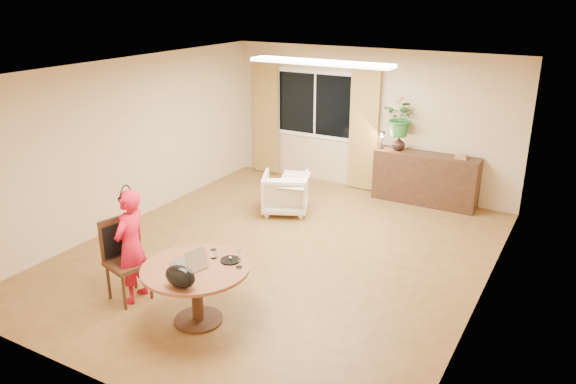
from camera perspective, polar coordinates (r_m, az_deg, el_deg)
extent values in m
plane|color=brown|center=(8.08, -0.85, -6.29)|extent=(6.50, 6.50, 0.00)
plane|color=white|center=(7.31, -0.95, 12.30)|extent=(6.50, 6.50, 0.00)
plane|color=#CCB084|center=(10.43, 8.23, 7.17)|extent=(5.50, 0.00, 5.50)
plane|color=#CCB084|center=(9.25, -15.83, 4.96)|extent=(0.00, 6.50, 6.50)
plane|color=#CCB084|center=(6.71, 19.81, -1.08)|extent=(0.00, 6.50, 6.50)
cube|color=white|center=(10.82, 2.78, 8.89)|extent=(1.70, 0.02, 1.30)
cube|color=black|center=(10.81, 2.75, 8.88)|extent=(1.55, 0.01, 1.15)
cube|color=white|center=(10.81, 2.74, 8.88)|extent=(0.04, 0.01, 1.15)
cube|color=olive|center=(11.32, -2.22, 7.57)|extent=(0.55, 0.08, 2.25)
cube|color=olive|center=(10.40, 7.74, 6.28)|extent=(0.55, 0.08, 2.25)
cube|color=white|center=(8.37, 3.32, 13.00)|extent=(2.20, 0.35, 0.05)
cylinder|color=brown|center=(6.33, -9.39, -7.67)|extent=(1.21, 1.21, 0.04)
cylinder|color=black|center=(6.50, -9.22, -10.35)|extent=(0.13, 0.13, 0.65)
cylinder|color=black|center=(6.66, -9.07, -12.67)|extent=(0.56, 0.56, 0.03)
imported|color=red|center=(6.93, -15.65, -5.32)|extent=(0.56, 0.41, 1.41)
imported|color=beige|center=(9.42, -0.26, -0.09)|extent=(0.98, 0.99, 0.69)
cube|color=black|center=(10.08, 13.78, 1.31)|extent=(1.79, 0.44, 0.90)
imported|color=black|center=(10.06, 11.17, 4.89)|extent=(0.27, 0.27, 0.25)
imported|color=#316124|center=(9.95, 11.47, 7.39)|extent=(0.69, 0.63, 0.66)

